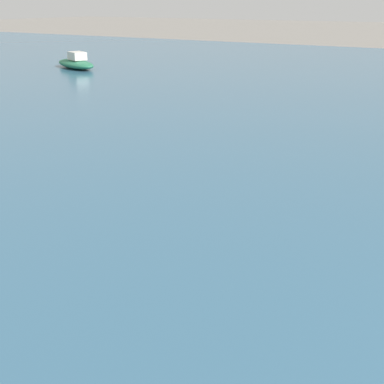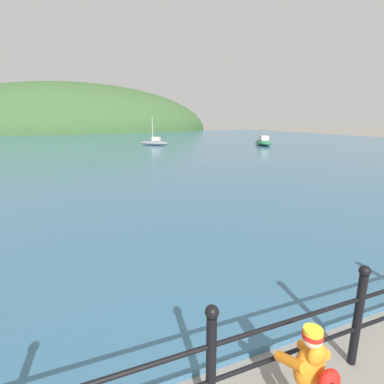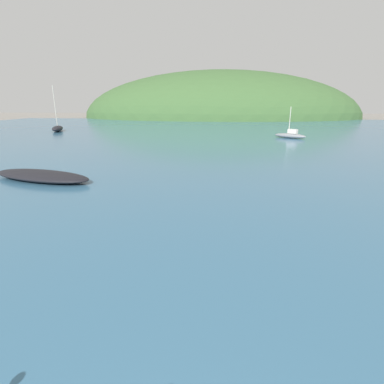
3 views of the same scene
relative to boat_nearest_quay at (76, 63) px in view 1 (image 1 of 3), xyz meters
name	(u,v)px [view 1 (image 1 of 3)]	position (x,y,z in m)	size (l,w,h in m)	color
boat_nearest_quay	(76,63)	(0.00, 0.00, 0.00)	(2.76, 4.07, 0.94)	#287551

